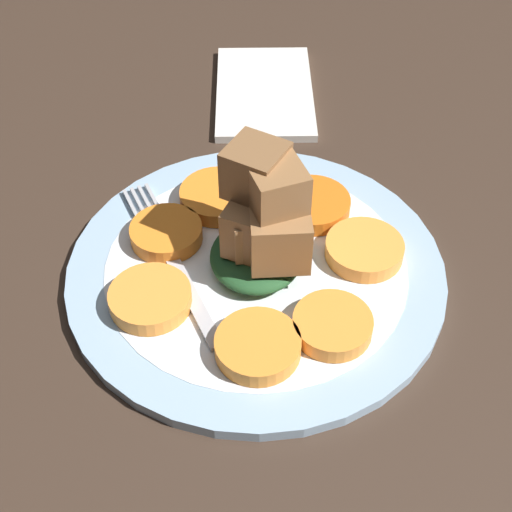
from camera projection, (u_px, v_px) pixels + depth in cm
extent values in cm
cube|color=#38281E|center=(256.00, 283.00, 57.52)|extent=(120.00, 120.00, 2.00)
cylinder|color=#99B7D1|center=(256.00, 270.00, 56.44)|extent=(29.77, 29.77, 1.00)
cylinder|color=white|center=(256.00, 270.00, 56.40)|extent=(23.82, 23.82, 1.00)
cylinder|color=orange|center=(312.00, 205.00, 59.95)|extent=(6.37, 6.37, 1.32)
cylinder|color=orange|center=(218.00, 196.00, 60.69)|extent=(6.53, 6.53, 1.32)
cylinder|color=orange|center=(166.00, 233.00, 57.56)|extent=(5.87, 5.87, 1.32)
cylinder|color=orange|center=(150.00, 298.00, 52.72)|extent=(6.18, 6.18, 1.32)
cylinder|color=orange|center=(255.00, 346.00, 49.67)|extent=(6.10, 6.10, 1.32)
cylinder|color=orange|center=(332.00, 325.00, 50.96)|extent=(5.78, 5.78, 1.32)
cylinder|color=#F9963A|center=(364.00, 249.00, 56.27)|extent=(6.22, 6.22, 1.32)
ellipsoid|color=#235128|center=(256.00, 256.00, 55.29)|extent=(7.98, 7.19, 1.99)
cube|color=#9E754C|center=(260.00, 235.00, 53.01)|extent=(3.73, 3.73, 3.43)
cube|color=olive|center=(279.00, 235.00, 52.36)|extent=(4.58, 4.58, 4.38)
cube|color=brown|center=(256.00, 228.00, 53.10)|extent=(5.44, 5.44, 4.12)
cube|color=brown|center=(259.00, 170.00, 51.65)|extent=(5.43, 5.43, 3.97)
cube|color=olive|center=(277.00, 192.00, 50.38)|extent=(4.86, 4.86, 3.81)
cube|color=#B2B2B7|center=(187.00, 288.00, 54.08)|extent=(11.92, 6.04, 0.40)
cube|color=#B2B2B7|center=(157.00, 229.00, 58.53)|extent=(2.32, 2.73, 0.40)
cube|color=#B2B2B7|center=(133.00, 209.00, 60.28)|extent=(4.65, 2.27, 0.40)
cube|color=#B2B2B7|center=(140.00, 207.00, 60.48)|extent=(4.65, 2.27, 0.40)
cube|color=#B2B2B7|center=(148.00, 204.00, 60.67)|extent=(4.65, 2.27, 0.40)
cube|color=#B2B2B7|center=(155.00, 202.00, 60.86)|extent=(4.65, 2.27, 0.40)
cube|color=silver|center=(264.00, 92.00, 74.27)|extent=(16.54, 9.92, 0.80)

